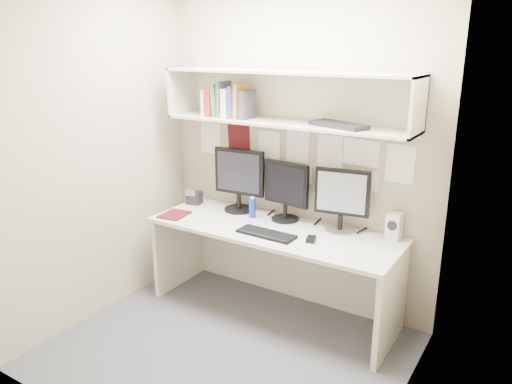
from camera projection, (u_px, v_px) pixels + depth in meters
The scene contains 19 objects.
floor at pixel (227, 350), 3.58m from camera, with size 2.40×2.00×0.01m, color #46464B.
wall_back at pixel (296, 148), 4.01m from camera, with size 2.40×0.02×2.60m, color tan.
wall_front at pixel (101, 221), 2.39m from camera, with size 2.40×0.02×2.60m, color tan.
wall_left at pixel (96, 154), 3.81m from camera, with size 0.02×2.00×2.60m, color tan.
wall_right at pixel (411, 207), 2.59m from camera, with size 0.02×2.00×2.60m, color tan.
desk at pixel (273, 270), 4.00m from camera, with size 2.00×0.70×0.73m.
overhead_hutch at pixel (289, 97), 3.78m from camera, with size 2.00×0.38×0.40m.
pinned_papers at pixel (295, 155), 4.02m from camera, with size 1.92×0.01×0.48m, color white, non-canonical shape.
monitor_left at pixel (239, 178), 4.22m from camera, with size 0.46×0.25×0.54m.
monitor_center at pixel (286, 189), 4.00m from camera, with size 0.41×0.23×0.48m.
monitor_right at pixel (342, 198), 3.76m from camera, with size 0.42×0.23×0.49m.
keyboard at pixel (266, 234), 3.74m from camera, with size 0.45×0.16×0.02m, color black.
mouse at pixel (311, 239), 3.63m from camera, with size 0.06×0.10×0.03m, color black.
speaker at pixel (394, 226), 3.64m from camera, with size 0.10×0.11×0.20m.
blue_bottle at pixel (252, 208), 4.11m from camera, with size 0.06×0.06×0.18m.
maroon_notebook at pixel (175, 215), 4.17m from camera, with size 0.20×0.24×0.01m, color #500D15.
desk_phone at pixel (194, 197), 4.46m from camera, with size 0.14×0.13×0.15m.
book_stack at pixel (228, 102), 3.99m from camera, with size 0.42×0.17×0.28m.
hutch_tray at pixel (339, 125), 3.54m from camera, with size 0.44×0.17×0.03m, color black.
Camera 1 is at (1.82, -2.51, 2.12)m, focal length 35.00 mm.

